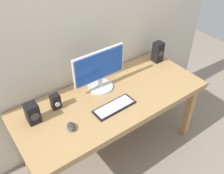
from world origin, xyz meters
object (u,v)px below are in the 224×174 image
(desk, at_px, (112,104))
(monitor, at_px, (99,70))
(keyboard_primary, at_px, (114,107))
(audio_controller, at_px, (56,102))
(speaker_left, at_px, (32,113))
(speaker_right, at_px, (158,52))
(mouse, at_px, (71,127))

(desk, relative_size, monitor, 3.38)
(keyboard_primary, relative_size, audio_controller, 2.81)
(keyboard_primary, bearing_deg, audio_controller, 143.53)
(monitor, bearing_deg, speaker_left, -175.45)
(speaker_right, xyz_separation_m, speaker_left, (-1.40, -0.07, -0.02))
(desk, bearing_deg, audio_controller, 158.92)
(keyboard_primary, xyz_separation_m, audio_controller, (-0.39, 0.29, 0.06))
(monitor, bearing_deg, desk, -89.97)
(speaker_right, bearing_deg, speaker_left, -177.31)
(mouse, bearing_deg, keyboard_primary, 12.18)
(monitor, bearing_deg, speaker_right, 1.02)
(desk, relative_size, keyboard_primary, 4.62)
(mouse, relative_size, speaker_left, 0.56)
(audio_controller, bearing_deg, keyboard_primary, -36.47)
(keyboard_primary, bearing_deg, mouse, 178.84)
(keyboard_primary, distance_m, speaker_right, 0.87)
(desk, xyz_separation_m, speaker_left, (-0.66, 0.14, 0.16))
(desk, xyz_separation_m, audio_controller, (-0.45, 0.17, 0.14))
(mouse, distance_m, audio_controller, 0.28)
(speaker_left, bearing_deg, desk, -11.52)
(mouse, xyz_separation_m, audio_controller, (0.01, 0.28, 0.05))
(keyboard_primary, relative_size, mouse, 3.90)
(desk, distance_m, audio_controller, 0.50)
(mouse, bearing_deg, speaker_left, 142.70)
(mouse, relative_size, speaker_right, 0.44)
(monitor, xyz_separation_m, mouse, (-0.47, -0.29, -0.18))
(monitor, relative_size, mouse, 5.33)
(speaker_left, bearing_deg, monitor, 4.55)
(desk, distance_m, speaker_right, 0.79)
(desk, distance_m, monitor, 0.33)
(speaker_left, relative_size, audio_controller, 1.30)
(monitor, bearing_deg, mouse, -147.65)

